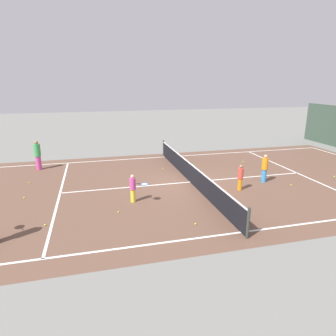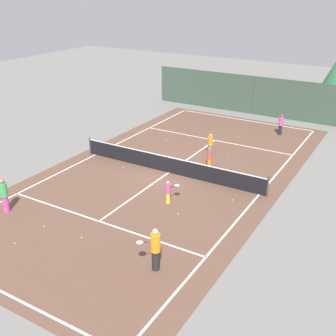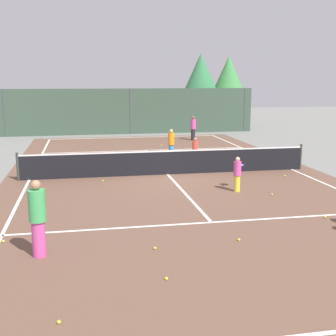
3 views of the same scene
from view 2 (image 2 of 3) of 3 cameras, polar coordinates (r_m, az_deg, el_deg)
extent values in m
plane|color=slate|center=(24.55, 0.12, -0.62)|extent=(80.00, 80.00, 0.00)
cube|color=brown|center=(24.55, 0.12, -0.62)|extent=(13.00, 25.00, 0.00)
cube|color=white|center=(27.52, -9.80, 1.81)|extent=(0.10, 24.00, 0.01)
cube|color=white|center=(22.54, 12.28, -3.53)|extent=(0.10, 24.00, 0.01)
cube|color=white|center=(16.85, -21.87, -15.20)|extent=(11.00, 0.10, 0.01)
cube|color=white|center=(34.77, 10.27, 6.44)|extent=(11.00, 0.10, 0.01)
cube|color=white|center=(19.92, -9.34, -7.15)|extent=(11.00, 0.10, 0.01)
cube|color=white|center=(29.84, 6.38, 3.76)|extent=(11.00, 0.10, 0.01)
cube|color=white|center=(24.55, 0.12, -0.61)|extent=(0.10, 12.80, 0.01)
cylinder|color=#333833|center=(27.58, -10.52, 3.01)|extent=(0.10, 0.10, 1.10)
cylinder|color=#333833|center=(22.20, 13.37, -2.51)|extent=(0.10, 0.10, 1.10)
cube|color=black|center=(24.36, 0.12, 0.40)|extent=(11.80, 0.03, 0.95)
cube|color=white|center=(24.16, 0.12, 1.48)|extent=(11.80, 0.04, 0.05)
cube|color=#384C3D|center=(36.17, 11.61, 9.63)|extent=(18.00, 0.06, 3.20)
cylinder|color=#3F4447|center=(39.67, -0.20, 11.33)|extent=(0.12, 0.12, 3.20)
cylinder|color=#3F4447|center=(36.17, 11.61, 9.63)|extent=(0.12, 0.12, 3.20)
cylinder|color=#232328|center=(31.76, 14.98, 5.01)|extent=(0.26, 0.26, 0.72)
cylinder|color=#D14799|center=(31.56, 15.11, 6.16)|extent=(0.33, 0.33, 0.63)
sphere|color=brown|center=(31.44, 15.19, 6.87)|extent=(0.19, 0.19, 0.19)
cylinder|color=#D14799|center=(21.72, -21.16, -4.59)|extent=(0.30, 0.30, 0.81)
cylinder|color=#3FA559|center=(21.39, -21.45, -2.79)|extent=(0.37, 0.37, 0.71)
sphere|color=#A37556|center=(21.20, -21.64, -1.66)|extent=(0.22, 0.22, 0.22)
cylinder|color=#388CD8|center=(27.07, 5.73, 2.42)|extent=(0.25, 0.25, 0.68)
cylinder|color=orange|center=(26.84, 5.79, 3.68)|extent=(0.31, 0.31, 0.59)
sphere|color=tan|center=(26.71, 5.82, 4.46)|extent=(0.18, 0.18, 0.18)
cylinder|color=#232328|center=(16.47, -1.68, -12.38)|extent=(0.31, 0.31, 0.84)
cylinder|color=orange|center=(16.01, -1.71, -10.09)|extent=(0.39, 0.39, 0.74)
sphere|color=beige|center=(15.75, -1.73, -8.63)|extent=(0.23, 0.23, 0.23)
cylinder|color=black|center=(15.99, -2.96, -10.02)|extent=(0.18, 0.14, 0.03)
torus|color=red|center=(15.99, -3.87, -10.05)|extent=(0.46, 0.46, 0.03)
cylinder|color=silver|center=(15.99, -3.87, -10.05)|extent=(0.38, 0.38, 0.00)
cylinder|color=yellow|center=(21.08, 0.00, -4.09)|extent=(0.21, 0.21, 0.57)
cylinder|color=#D14799|center=(20.83, 0.00, -2.78)|extent=(0.26, 0.26, 0.50)
sphere|color=beige|center=(20.69, 0.00, -1.97)|extent=(0.16, 0.16, 0.16)
cylinder|color=black|center=(20.95, 0.66, -2.54)|extent=(0.12, 0.19, 0.03)
torus|color=blue|center=(21.08, 1.23, -2.38)|extent=(0.44, 0.44, 0.03)
cylinder|color=silver|center=(21.08, 1.23, -2.38)|extent=(0.37, 0.37, 0.00)
cylinder|color=orange|center=(25.31, 5.59, 0.75)|extent=(0.21, 0.21, 0.58)
cylinder|color=#E54C3F|center=(25.10, 5.63, 1.89)|extent=(0.27, 0.27, 0.51)
sphere|color=#A37556|center=(24.98, 5.66, 2.60)|extent=(0.16, 0.16, 0.16)
cube|color=green|center=(25.94, -2.96, 1.16)|extent=(0.42, 0.39, 0.36)
sphere|color=#CCE533|center=(25.90, -3.12, 1.63)|extent=(0.07, 0.07, 0.07)
sphere|color=#CCE533|center=(25.86, -2.74, 1.60)|extent=(0.07, 0.07, 0.07)
sphere|color=#CCE533|center=(27.74, 8.24, 2.14)|extent=(0.07, 0.07, 0.07)
sphere|color=#CCE533|center=(29.57, -0.28, 3.78)|extent=(0.07, 0.07, 0.07)
sphere|color=#CCE533|center=(18.07, -1.59, -10.22)|extent=(0.07, 0.07, 0.07)
sphere|color=#CCE533|center=(30.72, 9.49, 4.23)|extent=(0.07, 0.07, 0.07)
sphere|color=#CCE533|center=(18.82, -11.64, -9.25)|extent=(0.07, 0.07, 0.07)
sphere|color=#CCE533|center=(19.20, -20.08, -9.61)|extent=(0.07, 0.07, 0.07)
sphere|color=#CCE533|center=(21.67, 8.79, -4.32)|extent=(0.07, 0.07, 0.07)
sphere|color=#CCE533|center=(20.21, 1.38, -6.23)|extent=(0.07, 0.07, 0.07)
sphere|color=#CCE533|center=(23.11, -20.57, -3.80)|extent=(0.07, 0.07, 0.07)
sphere|color=#CCE533|center=(20.04, -16.49, -7.60)|extent=(0.07, 0.07, 0.07)
sphere|color=#CCE533|center=(25.29, -6.10, 0.07)|extent=(0.07, 0.07, 0.07)
camera|label=1|loc=(15.62, 37.36, -0.54)|focal=31.60mm
camera|label=3|loc=(16.08, -48.35, -7.67)|focal=47.87mm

